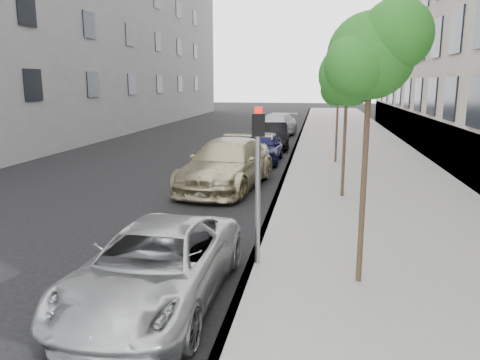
% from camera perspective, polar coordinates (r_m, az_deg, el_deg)
% --- Properties ---
extents(ground, '(160.00, 160.00, 0.00)m').
position_cam_1_polar(ground, '(7.88, -9.73, -15.72)').
color(ground, black).
rests_on(ground, ground).
extents(sidewalk, '(6.40, 72.00, 0.14)m').
position_cam_1_polar(sidewalk, '(30.84, 13.04, 4.89)').
color(sidewalk, gray).
rests_on(sidewalk, ground).
extents(curb, '(0.15, 72.00, 0.14)m').
position_cam_1_polar(curb, '(30.80, 7.21, 5.10)').
color(curb, '#9E9B93').
rests_on(curb, ground).
extents(tree_near, '(1.74, 1.54, 4.77)m').
position_cam_1_polar(tree_near, '(8.13, 15.84, 14.37)').
color(tree_near, '#38281C').
rests_on(tree_near, sidewalk).
extents(tree_mid, '(1.64, 1.44, 4.36)m').
position_cam_1_polar(tree_mid, '(14.60, 13.04, 11.77)').
color(tree_mid, '#38281C').
rests_on(tree_mid, sidewalk).
extents(tree_far, '(1.68, 1.48, 4.77)m').
position_cam_1_polar(tree_far, '(21.10, 12.07, 12.79)').
color(tree_far, '#38281C').
rests_on(tree_far, sidewalk).
extents(signal_pole, '(0.27, 0.22, 3.04)m').
position_cam_1_polar(signal_pole, '(8.84, 2.21, 1.54)').
color(signal_pole, '#939699').
rests_on(signal_pole, sidewalk).
extents(minivan, '(2.26, 4.72, 1.30)m').
position_cam_1_polar(minivan, '(7.98, -10.26, -10.25)').
color(minivan, '#A9ACAE').
rests_on(minivan, ground).
extents(suv, '(3.03, 5.97, 1.66)m').
position_cam_1_polar(suv, '(16.34, -1.58, 1.97)').
color(suv, tan).
rests_on(suv, ground).
extents(sedan_blue, '(1.67, 4.11, 1.40)m').
position_cam_1_polar(sedan_blue, '(21.65, 2.81, 4.04)').
color(sedan_blue, '#101238').
rests_on(sedan_blue, ground).
extents(sedan_black, '(2.09, 4.50, 1.43)m').
position_cam_1_polar(sedan_black, '(26.41, 4.05, 5.46)').
color(sedan_black, black).
rests_on(sedan_black, ground).
extents(sedan_rear, '(3.04, 5.61, 1.55)m').
position_cam_1_polar(sedan_rear, '(31.82, 4.37, 6.64)').
color(sedan_rear, '#A5A6AD').
rests_on(sedan_rear, ground).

